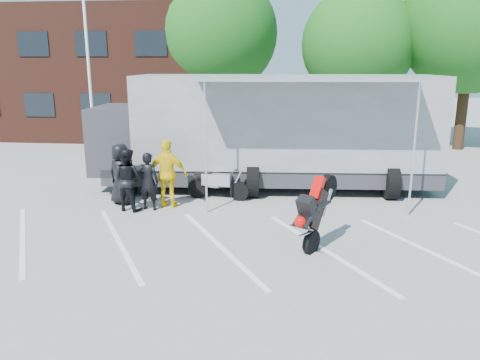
% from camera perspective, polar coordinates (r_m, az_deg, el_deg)
% --- Properties ---
extents(ground, '(100.00, 100.00, 0.00)m').
position_cam_1_polar(ground, '(10.05, -4.53, -10.04)').
color(ground, gray).
rests_on(ground, ground).
extents(parking_bay_lines, '(18.09, 13.33, 0.01)m').
position_cam_1_polar(parking_bay_lines, '(10.96, -3.59, -7.89)').
color(parking_bay_lines, white).
rests_on(parking_bay_lines, ground).
extents(office_building, '(18.00, 8.00, 7.00)m').
position_cam_1_polar(office_building, '(29.45, -17.99, 12.28)').
color(office_building, '#482117').
rests_on(office_building, ground).
extents(flagpole, '(1.61, 0.12, 8.00)m').
position_cam_1_polar(flagpole, '(20.63, -17.53, 16.13)').
color(flagpole, white).
rests_on(flagpole, ground).
extents(tree_left, '(6.12, 6.12, 8.64)m').
position_cam_1_polar(tree_left, '(25.33, -2.69, 17.42)').
color(tree_left, '#382314').
rests_on(tree_left, ground).
extents(tree_mid, '(5.44, 5.44, 7.68)m').
position_cam_1_polar(tree_mid, '(24.25, 14.20, 15.70)').
color(tree_mid, '#382314').
rests_on(tree_mid, ground).
extents(tree_right, '(6.46, 6.46, 9.12)m').
position_cam_1_polar(tree_right, '(24.99, 26.43, 16.79)').
color(tree_right, '#382314').
rests_on(tree_right, ground).
extents(transporter_truck, '(11.98, 6.25, 3.72)m').
position_cam_1_polar(transporter_truck, '(15.82, 3.59, -0.95)').
color(transporter_truck, '#93959B').
rests_on(transporter_truck, ground).
extents(parked_motorcycle, '(2.06, 0.92, 1.04)m').
position_cam_1_polar(parked_motorcycle, '(14.51, -2.67, -2.33)').
color(parked_motorcycle, '#B3B3B8').
rests_on(parked_motorcycle, ground).
extents(stunt_bike_rider, '(1.47, 1.73, 1.85)m').
position_cam_1_polar(stunt_bike_rider, '(11.14, 10.13, -7.76)').
color(stunt_bike_rider, black).
rests_on(stunt_bike_rider, ground).
extents(spectator_leather_a, '(1.04, 0.87, 1.82)m').
position_cam_1_polar(spectator_leather_a, '(14.23, -14.29, 0.69)').
color(spectator_leather_a, black).
rests_on(spectator_leather_a, ground).
extents(spectator_leather_b, '(0.66, 0.47, 1.67)m').
position_cam_1_polar(spectator_leather_b, '(13.52, -11.09, -0.15)').
color(spectator_leather_b, black).
rests_on(spectator_leather_b, ground).
extents(spectator_leather_c, '(1.02, 0.88, 1.79)m').
position_cam_1_polar(spectator_leather_c, '(13.60, -13.60, 0.06)').
color(spectator_leather_c, black).
rests_on(spectator_leather_c, ground).
extents(spectator_hivis, '(1.20, 0.58, 1.99)m').
position_cam_1_polar(spectator_hivis, '(13.61, -8.78, 0.73)').
color(spectator_hivis, yellow).
rests_on(spectator_hivis, ground).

